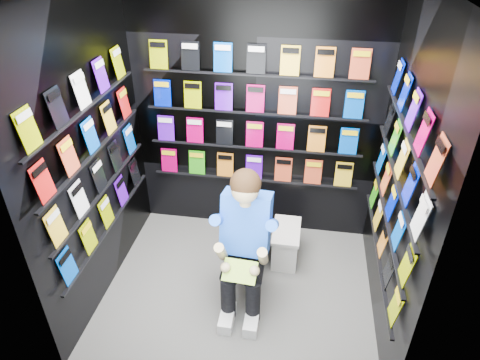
# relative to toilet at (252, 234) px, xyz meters

# --- Properties ---
(floor) EXTENTS (2.40, 2.40, 0.00)m
(floor) POSITION_rel_toilet_xyz_m (-0.07, -0.37, -0.37)
(floor) COLOR #575654
(floor) RESTS_ON ground
(wall_back) EXTENTS (2.40, 0.04, 2.60)m
(wall_back) POSITION_rel_toilet_xyz_m (-0.07, 0.63, 0.93)
(wall_back) COLOR black
(wall_back) RESTS_ON floor
(wall_front) EXTENTS (2.40, 0.04, 2.60)m
(wall_front) POSITION_rel_toilet_xyz_m (-0.07, -1.37, 0.93)
(wall_front) COLOR black
(wall_front) RESTS_ON floor
(wall_left) EXTENTS (0.04, 2.00, 2.60)m
(wall_left) POSITION_rel_toilet_xyz_m (-1.27, -0.37, 0.93)
(wall_left) COLOR black
(wall_left) RESTS_ON floor
(wall_right) EXTENTS (0.04, 2.00, 2.60)m
(wall_right) POSITION_rel_toilet_xyz_m (1.13, -0.37, 0.93)
(wall_right) COLOR black
(wall_right) RESTS_ON floor
(comics_back) EXTENTS (2.10, 0.06, 1.37)m
(comics_back) POSITION_rel_toilet_xyz_m (-0.07, 0.60, 0.94)
(comics_back) COLOR #C84626
(comics_back) RESTS_ON wall_back
(comics_left) EXTENTS (0.06, 1.70, 1.37)m
(comics_left) POSITION_rel_toilet_xyz_m (-1.24, -0.37, 0.94)
(comics_left) COLOR #C84626
(comics_left) RESTS_ON wall_left
(comics_right) EXTENTS (0.06, 1.70, 1.37)m
(comics_right) POSITION_rel_toilet_xyz_m (1.10, -0.37, 0.94)
(comics_right) COLOR #C84626
(comics_right) RESTS_ON wall_right
(toilet) EXTENTS (0.46, 0.77, 0.73)m
(toilet) POSITION_rel_toilet_xyz_m (0.00, 0.00, 0.00)
(toilet) COLOR white
(toilet) RESTS_ON floor
(longbox) EXTENTS (0.24, 0.44, 0.33)m
(longbox) POSITION_rel_toilet_xyz_m (0.32, 0.13, -0.20)
(longbox) COLOR silver
(longbox) RESTS_ON floor
(longbox_lid) EXTENTS (0.27, 0.46, 0.03)m
(longbox_lid) POSITION_rel_toilet_xyz_m (0.32, 0.13, -0.02)
(longbox_lid) COLOR silver
(longbox_lid) RESTS_ON longbox
(reader) EXTENTS (0.59, 0.83, 1.47)m
(reader) POSITION_rel_toilet_xyz_m (0.00, -0.38, 0.42)
(reader) COLOR blue
(reader) RESTS_ON toilet
(held_comic) EXTENTS (0.28, 0.17, 0.11)m
(held_comic) POSITION_rel_toilet_xyz_m (0.00, -0.73, 0.21)
(held_comic) COLOR green
(held_comic) RESTS_ON reader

